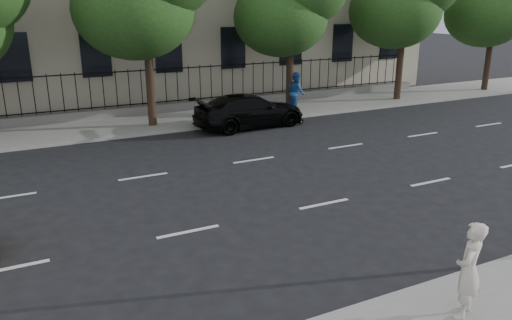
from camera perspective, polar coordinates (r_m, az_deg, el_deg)
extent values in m
plane|color=black|center=(12.39, 14.27, -8.93)|extent=(120.00, 120.00, 0.00)
cube|color=gray|center=(24.09, -7.58, 4.74)|extent=(60.00, 4.00, 0.15)
cube|color=slate|center=(25.61, -8.85, 6.09)|extent=(30.00, 0.50, 0.40)
cube|color=black|center=(25.56, -8.88, 6.75)|extent=(28.80, 0.05, 0.05)
cube|color=black|center=(25.30, -9.05, 10.30)|extent=(28.80, 0.05, 0.05)
cylinder|color=#382619|center=(22.45, -11.97, 8.08)|extent=(0.36, 0.36, 3.32)
ellipsoid|color=#1E4517|center=(22.35, -13.76, 16.39)|extent=(5.13, 5.13, 4.21)
cylinder|color=#382619|center=(25.10, 3.87, 9.13)|extent=(0.36, 0.36, 3.08)
ellipsoid|color=#1E4517|center=(24.89, 2.83, 15.97)|extent=(4.56, 4.56, 3.74)
cylinder|color=#382619|center=(29.20, 16.05, 9.85)|extent=(0.36, 0.36, 3.22)
ellipsoid|color=#1E4517|center=(28.92, 15.58, 16.14)|extent=(4.94, 4.94, 4.06)
cylinder|color=#382619|center=(34.27, 24.93, 9.81)|extent=(0.36, 0.36, 3.01)
ellipsoid|color=#1E4517|center=(33.95, 24.76, 14.90)|extent=(4.75, 4.75, 3.90)
imported|color=black|center=(22.40, -0.71, 5.66)|extent=(5.25, 2.40, 1.49)
imported|color=beige|center=(9.49, 23.14, -11.51)|extent=(0.78, 0.68, 1.78)
imported|color=#215098|center=(24.82, 4.63, 7.73)|extent=(0.90, 1.07, 1.98)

